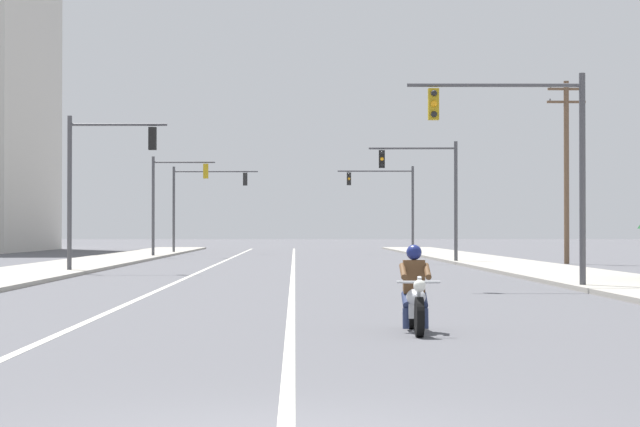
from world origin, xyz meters
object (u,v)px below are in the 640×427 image
motorcycle_with_rider (415,297)px  traffic_signal_far_right (391,195)px  traffic_signal_near_left (97,171)px  traffic_signal_mid_right (431,183)px  traffic_signal_near_right (531,146)px  traffic_signal_mid_left (171,192)px  traffic_signal_far_left (199,195)px  utility_pole_right_far (566,166)px

motorcycle_with_rider → traffic_signal_far_right: bearing=85.6°
motorcycle_with_rider → traffic_signal_near_left: (-9.78, 26.36, 3.45)m
traffic_signal_mid_right → traffic_signal_far_right: (-0.14, 22.82, 0.06)m
traffic_signal_near_right → traffic_signal_near_left: same height
traffic_signal_near_right → traffic_signal_near_left: 19.32m
traffic_signal_mid_left → traffic_signal_far_left: (0.79, 11.29, 0.14)m
traffic_signal_near_right → traffic_signal_near_left: (-14.54, 12.72, -0.08)m
motorcycle_with_rider → traffic_signal_mid_left: traffic_signal_mid_left is taller
traffic_signal_far_right → utility_pole_right_far: (6.86, -23.65, 0.79)m
utility_pole_right_far → traffic_signal_mid_right: bearing=172.9°
traffic_signal_far_left → traffic_signal_mid_left: bearing=-94.0°
traffic_signal_near_right → traffic_signal_far_right: bearing=90.0°
motorcycle_with_rider → traffic_signal_near_right: size_ratio=0.35×
traffic_signal_near_left → traffic_signal_mid_left: bearing=89.6°
motorcycle_with_rider → traffic_signal_mid_right: (4.90, 39.19, 3.49)m
traffic_signal_near_left → traffic_signal_far_right: size_ratio=1.00×
traffic_signal_near_right → traffic_signal_far_left: bearing=105.4°
traffic_signal_near_left → traffic_signal_mid_right: (14.68, 12.83, 0.04)m
motorcycle_with_rider → traffic_signal_far_right: 62.29m
traffic_signal_near_right → utility_pole_right_far: 25.66m
traffic_signal_near_left → traffic_signal_mid_right: bearing=41.2°
traffic_signal_far_right → traffic_signal_far_left: (-13.59, 0.91, 0.04)m
motorcycle_with_rider → traffic_signal_far_right: (4.76, 62.01, 3.54)m
utility_pole_right_far → traffic_signal_far_right: bearing=106.2°
traffic_signal_near_right → traffic_signal_far_right: 48.37m
traffic_signal_near_right → traffic_signal_mid_left: 40.61m
traffic_signal_near_right → traffic_signal_far_right: size_ratio=1.00×
traffic_signal_near_left → traffic_signal_mid_left: size_ratio=1.00×
motorcycle_with_rider → traffic_signal_mid_right: size_ratio=0.35×
traffic_signal_near_right → traffic_signal_far_left: same height
traffic_signal_far_right → traffic_signal_far_left: size_ratio=1.00×
traffic_signal_near_right → utility_pole_right_far: utility_pole_right_far is taller
traffic_signal_far_left → traffic_signal_near_right: bearing=-74.6°
traffic_signal_near_right → traffic_signal_far_left: 51.12m
traffic_signal_near_left → traffic_signal_far_left: bearing=88.5°
traffic_signal_near_left → traffic_signal_mid_left: same height
traffic_signal_near_left → traffic_signal_far_left: size_ratio=1.00×
traffic_signal_mid_right → utility_pole_right_far: bearing=-7.1°
traffic_signal_near_right → traffic_signal_near_left: bearing=138.8°
traffic_signal_mid_right → traffic_signal_far_left: size_ratio=1.00×
traffic_signal_near_left → traffic_signal_far_right: bearing=67.8°
traffic_signal_mid_left → traffic_signal_far_left: 11.32m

